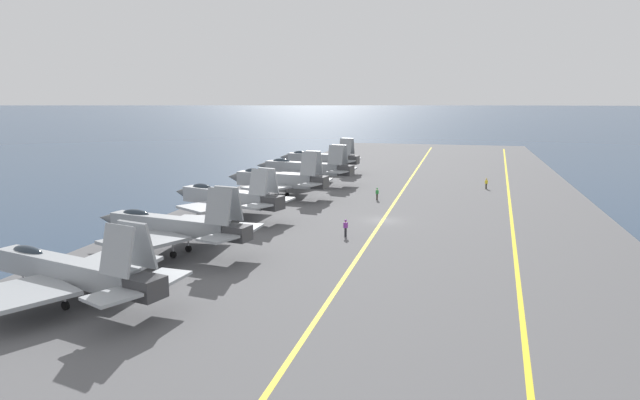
% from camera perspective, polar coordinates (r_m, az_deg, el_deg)
% --- Properties ---
extents(ground_plane, '(2000.00, 2000.00, 0.00)m').
position_cam_1_polar(ground_plane, '(65.42, 6.28, -2.38)').
color(ground_plane, navy).
extents(carrier_deck, '(218.56, 51.19, 0.40)m').
position_cam_1_polar(carrier_deck, '(65.37, 6.28, -2.21)').
color(carrier_deck, '#565659').
rests_on(carrier_deck, ground).
extents(deck_stripe_foul_line, '(196.44, 10.80, 0.01)m').
position_cam_1_polar(deck_stripe_foul_line, '(65.01, 18.68, -2.58)').
color(deck_stripe_foul_line, yellow).
rests_on(deck_stripe_foul_line, carrier_deck).
extents(deck_stripe_centerline, '(196.70, 0.36, 0.01)m').
position_cam_1_polar(deck_stripe_centerline, '(65.33, 6.28, -2.03)').
color(deck_stripe_centerline, yellow).
rests_on(deck_stripe_centerline, carrier_deck).
extents(parked_jet_nearest, '(13.16, 17.24, 6.19)m').
position_cam_1_polar(parked_jet_nearest, '(42.37, -23.75, -6.50)').
color(parked_jet_nearest, '#93999E').
rests_on(parked_jet_nearest, carrier_deck).
extents(parked_jet_second, '(14.07, 16.44, 6.43)m').
position_cam_1_polar(parked_jet_second, '(52.22, -14.46, -2.53)').
color(parked_jet_second, gray).
rests_on(parked_jet_second, carrier_deck).
extents(parked_jet_third, '(12.45, 15.79, 6.18)m').
position_cam_1_polar(parked_jet_third, '(66.36, -9.27, 0.25)').
color(parked_jet_third, '#9EA3A8').
rests_on(parked_jet_third, carrier_deck).
extents(parked_jet_fourth, '(12.53, 15.38, 6.70)m').
position_cam_1_polar(parked_jet_fourth, '(79.32, -4.29, 2.05)').
color(parked_jet_fourth, '#93999E').
rests_on(parked_jet_fourth, carrier_deck).
extents(parked_jet_fifth, '(12.75, 17.20, 6.53)m').
position_cam_1_polar(parked_jet_fifth, '(91.60, -1.56, 3.22)').
color(parked_jet_fifth, gray).
rests_on(parked_jet_fifth, carrier_deck).
extents(parked_jet_sixth, '(12.84, 15.58, 6.55)m').
position_cam_1_polar(parked_jet_sixth, '(105.30, -0.03, 4.16)').
color(parked_jet_sixth, gray).
rests_on(parked_jet_sixth, carrier_deck).
extents(crew_purple_vest, '(0.46, 0.44, 1.80)m').
position_cam_1_polar(crew_purple_vest, '(57.17, 2.58, -2.74)').
color(crew_purple_vest, '#232328').
rests_on(crew_purple_vest, carrier_deck).
extents(crew_green_vest, '(0.38, 0.45, 1.70)m').
position_cam_1_polar(crew_green_vest, '(77.89, 5.73, 0.67)').
color(crew_green_vest, '#383328').
rests_on(crew_green_vest, carrier_deck).
extents(crew_yellow_vest, '(0.33, 0.42, 1.66)m').
position_cam_1_polar(crew_yellow_vest, '(90.58, 16.30, 1.63)').
color(crew_yellow_vest, '#383328').
rests_on(crew_yellow_vest, carrier_deck).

